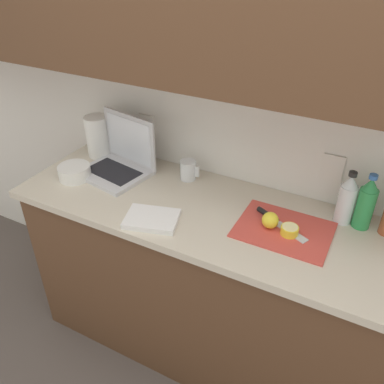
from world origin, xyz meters
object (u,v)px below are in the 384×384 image
Objects in this scene: cutting_board at (284,230)px; lemon_half_cut at (290,230)px; paper_towel_roll at (98,136)px; bottle_water_clear at (347,200)px; measuring_cup at (188,170)px; bottle_oil_tall at (366,204)px; bowl_white at (75,172)px; lemon_whole_beside at (270,221)px; knife at (273,219)px; laptop at (120,159)px.

cutting_board is 5.33× the size of lemon_half_cut.
bottle_water_clear is at bearing 0.16° from paper_towel_roll.
lemon_half_cut is at bearing -19.58° from measuring_cup.
lemon_half_cut is 0.29× the size of bottle_oil_tall.
bottle_oil_tall is at bearing -0.13° from measuring_cup.
bottle_oil_tall reaches higher than bowl_white.
measuring_cup is at bearing 157.57° from lemon_whole_beside.
knife is 0.31m from bottle_water_clear.
lemon_half_cut is 0.72× the size of measuring_cup.
laptop is at bearing -175.56° from bottle_oil_tall.
knife is at bearing -16.72° from measuring_cup.
lemon_half_cut is at bearing -1.79° from lemon_whole_beside.
lemon_half_cut is at bearing 3.30° from laptop.
lemon_whole_beside is 0.31× the size of paper_towel_roll.
bottle_oil_tall reaches higher than lemon_half_cut.
lemon_whole_beside is (-0.06, -0.02, 0.04)m from cutting_board.
cutting_board is 0.04m from lemon_half_cut.
lemon_whole_beside is at bearing 3.17° from bowl_white.
paper_towel_roll is at bearing 170.83° from cutting_board.
cutting_board is 0.29m from bottle_water_clear.
bottle_water_clear reaches higher than bowl_white.
lemon_half_cut is at bearing 2.78° from bowl_white.
lemon_half_cut is 0.32× the size of paper_towel_roll.
bowl_white is at bearing -169.12° from bottle_oil_tall.
lemon_half_cut is 1.13m from paper_towel_roll.
lemon_whole_beside is at bearing -62.60° from knife.
knife is at bearing 146.47° from lemon_half_cut.
lemon_whole_beside is 0.52m from measuring_cup.
bowl_white is (-0.16, -0.16, -0.03)m from laptop.
laptop is 1.56× the size of bottle_water_clear.
lemon_whole_beside is at bearing -149.00° from bottle_oil_tall.
knife reaches higher than cutting_board.
knife is at bearing 6.36° from bowl_white.
bottle_water_clear is at bearing 49.70° from lemon_half_cut.
laptop is 2.36× the size of bowl_white.
bottle_water_clear reaches higher than cutting_board.
bottle_water_clear reaches higher than lemon_half_cut.
bowl_white reaches higher than cutting_board.
laptop is 0.88m from cutting_board.
bowl_white is at bearing -148.10° from knife.
laptop is 0.23m from bowl_white.
bottle_water_clear is 0.74m from measuring_cup.
measuring_cup is (-0.48, 0.20, 0.01)m from lemon_whole_beside.
bowl_white is at bearing -153.08° from measuring_cup.
lemon_half_cut is at bearing -7.98° from knife.
knife is 0.37m from bottle_oil_tall.
bottle_oil_tall is at bearing 33.33° from cutting_board.
measuring_cup is (0.34, 0.09, -0.02)m from laptop.
bottle_water_clear reaches higher than lemon_whole_beside.
cutting_board is 1.10m from paper_towel_roll.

